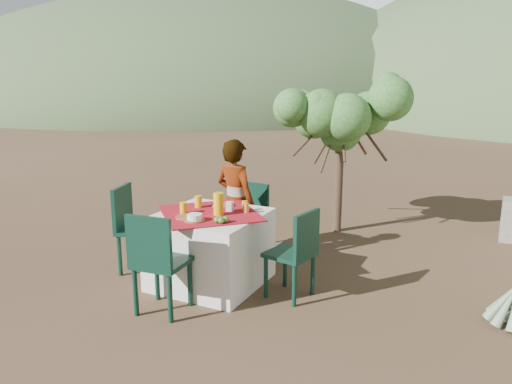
% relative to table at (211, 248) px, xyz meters
% --- Properties ---
extents(ground, '(160.00, 160.00, 0.00)m').
position_rel_table_xyz_m(ground, '(0.39, -0.45, -0.38)').
color(ground, '#3B2B1B').
rests_on(ground, ground).
extents(table, '(1.30, 1.30, 0.76)m').
position_rel_table_xyz_m(table, '(0.00, 0.00, 0.00)').
color(table, white).
rests_on(table, ground).
extents(chair_far, '(0.42, 0.42, 0.85)m').
position_rel_table_xyz_m(chair_far, '(-0.06, 1.04, 0.09)').
color(chair_far, black).
rests_on(chair_far, ground).
extents(chair_near, '(0.48, 0.48, 0.96)m').
position_rel_table_xyz_m(chair_near, '(-0.05, -0.82, 0.15)').
color(chair_near, black).
rests_on(chair_near, ground).
extents(chair_left, '(0.55, 0.55, 0.96)m').
position_rel_table_xyz_m(chair_left, '(-0.94, -0.07, 0.15)').
color(chair_left, black).
rests_on(chair_left, ground).
extents(chair_right, '(0.48, 0.48, 0.89)m').
position_rel_table_xyz_m(chair_right, '(0.93, 0.05, 0.11)').
color(chair_right, black).
rests_on(chair_right, ground).
extents(person, '(0.59, 0.46, 1.44)m').
position_rel_table_xyz_m(person, '(-0.06, 0.66, 0.34)').
color(person, '#8C6651').
rests_on(person, ground).
extents(shrub_tree, '(1.59, 1.56, 1.88)m').
position_rel_table_xyz_m(shrub_tree, '(0.70, 2.37, 1.10)').
color(shrub_tree, '#4C3926').
rests_on(shrub_tree, ground).
extents(hill_near_left, '(40.00, 40.00, 16.00)m').
position_rel_table_xyz_m(hill_near_left, '(-17.61, 29.55, -0.38)').
color(hill_near_left, '#354929').
rests_on(hill_near_left, ground).
extents(hill_far_center, '(60.00, 60.00, 24.00)m').
position_rel_table_xyz_m(hill_far_center, '(-3.61, 51.55, -0.38)').
color(hill_far_center, gray).
rests_on(hill_far_center, ground).
extents(plate_far, '(0.24, 0.24, 0.01)m').
position_rel_table_xyz_m(plate_far, '(-0.02, 0.30, 0.39)').
color(plate_far, brown).
rests_on(plate_far, table).
extents(plate_near, '(0.22, 0.22, 0.01)m').
position_rel_table_xyz_m(plate_near, '(-0.11, -0.26, 0.39)').
color(plate_near, brown).
rests_on(plate_near, table).
extents(glass_far, '(0.08, 0.08, 0.12)m').
position_rel_table_xyz_m(glass_far, '(-0.22, 0.13, 0.44)').
color(glass_far, '#EFB00F').
rests_on(glass_far, table).
extents(glass_near, '(0.07, 0.07, 0.12)m').
position_rel_table_xyz_m(glass_near, '(-0.22, -0.14, 0.44)').
color(glass_near, '#EFB00F').
rests_on(glass_near, table).
extents(juice_pitcher, '(0.10, 0.10, 0.23)m').
position_rel_table_xyz_m(juice_pitcher, '(0.12, -0.03, 0.49)').
color(juice_pitcher, '#EFB00F').
rests_on(juice_pitcher, table).
extents(bowl_plate, '(0.20, 0.20, 0.01)m').
position_rel_table_xyz_m(bowl_plate, '(0.02, -0.31, 0.39)').
color(bowl_plate, brown).
rests_on(bowl_plate, table).
extents(white_bowl, '(0.15, 0.15, 0.05)m').
position_rel_table_xyz_m(white_bowl, '(0.02, -0.31, 0.42)').
color(white_bowl, white).
rests_on(white_bowl, bowl_plate).
extents(jar_left, '(0.06, 0.06, 0.09)m').
position_rel_table_xyz_m(jar_left, '(0.32, 0.17, 0.43)').
color(jar_left, orange).
rests_on(jar_left, table).
extents(jar_right, '(0.06, 0.06, 0.09)m').
position_rel_table_xyz_m(jar_right, '(0.27, 0.26, 0.43)').
color(jar_right, orange).
rests_on(jar_right, table).
extents(napkin_holder, '(0.09, 0.07, 0.10)m').
position_rel_table_xyz_m(napkin_holder, '(0.15, 0.14, 0.43)').
color(napkin_holder, white).
rests_on(napkin_holder, table).
extents(fruit_cluster, '(0.12, 0.12, 0.06)m').
position_rel_table_xyz_m(fruit_cluster, '(0.28, -0.26, 0.41)').
color(fruit_cluster, '#4E792C').
rests_on(fruit_cluster, table).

